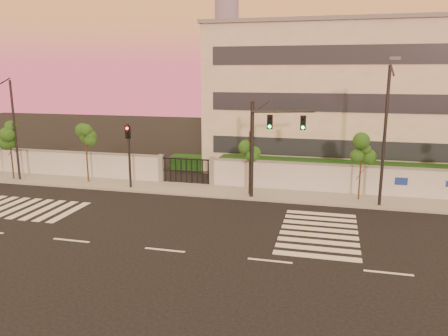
# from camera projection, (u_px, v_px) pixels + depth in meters

# --- Properties ---
(ground) EXTENTS (120.00, 120.00, 0.00)m
(ground) POSITION_uv_depth(u_px,v_px,m) (165.00, 250.00, 20.64)
(ground) COLOR black
(ground) RESTS_ON ground
(sidewalk) EXTENTS (60.00, 3.00, 0.15)m
(sidewalk) POSITION_uv_depth(u_px,v_px,m) (220.00, 191.00, 30.58)
(sidewalk) COLOR gray
(sidewalk) RESTS_ON ground
(perimeter_wall) EXTENTS (60.00, 0.36, 2.20)m
(perimeter_wall) POSITION_uv_depth(u_px,v_px,m) (227.00, 173.00, 31.76)
(perimeter_wall) COLOR #B5B8BD
(perimeter_wall) RESTS_ON ground
(hedge_row) EXTENTS (41.00, 4.25, 1.80)m
(hedge_row) POSITION_uv_depth(u_px,v_px,m) (248.00, 169.00, 34.16)
(hedge_row) COLOR #163510
(hedge_row) RESTS_ON ground
(institutional_building) EXTENTS (24.40, 12.40, 12.25)m
(institutional_building) POSITION_uv_depth(u_px,v_px,m) (353.00, 97.00, 38.04)
(institutional_building) COLOR #BCB59F
(institutional_building) RESTS_ON ground
(road_markings) EXTENTS (57.00, 7.62, 0.02)m
(road_markings) POSITION_uv_depth(u_px,v_px,m) (163.00, 222.00, 24.57)
(road_markings) COLOR silver
(road_markings) RESTS_ON ground
(street_tree_b) EXTENTS (1.48, 1.18, 4.78)m
(street_tree_b) POSITION_uv_depth(u_px,v_px,m) (10.00, 136.00, 33.25)
(street_tree_b) COLOR #382314
(street_tree_b) RESTS_ON ground
(street_tree_c) EXTENTS (1.47, 1.17, 4.35)m
(street_tree_c) POSITION_uv_depth(u_px,v_px,m) (86.00, 142.00, 32.39)
(street_tree_c) COLOR #382314
(street_tree_c) RESTS_ON ground
(street_tree_d) EXTENTS (1.50, 1.19, 4.42)m
(street_tree_d) POSITION_uv_depth(u_px,v_px,m) (250.00, 149.00, 28.97)
(street_tree_d) COLOR #382314
(street_tree_d) RESTS_ON ground
(street_tree_e) EXTENTS (1.38, 1.09, 4.37)m
(street_tree_e) POSITION_uv_depth(u_px,v_px,m) (362.00, 153.00, 27.78)
(street_tree_e) COLOR #382314
(street_tree_e) RESTS_ON ground
(traffic_signal_main) EXTENTS (4.02, 1.30, 6.46)m
(traffic_signal_main) POSITION_uv_depth(u_px,v_px,m) (264.00, 138.00, 28.02)
(traffic_signal_main) COLOR black
(traffic_signal_main) RESTS_ON ground
(traffic_signal_secondary) EXTENTS (0.37, 0.35, 4.78)m
(traffic_signal_secondary) POSITION_uv_depth(u_px,v_px,m) (129.00, 148.00, 30.72)
(traffic_signal_secondary) COLOR black
(traffic_signal_secondary) RESTS_ON ground
(streetlight_west) EXTENTS (0.48, 1.93, 8.04)m
(streetlight_west) POSITION_uv_depth(u_px,v_px,m) (13.00, 125.00, 32.68)
(streetlight_west) COLOR black
(streetlight_west) RESTS_ON ground
(streetlight_east) EXTENTS (0.54, 2.18, 9.06)m
(streetlight_east) POSITION_uv_depth(u_px,v_px,m) (385.00, 130.00, 25.99)
(streetlight_east) COLOR black
(streetlight_east) RESTS_ON ground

